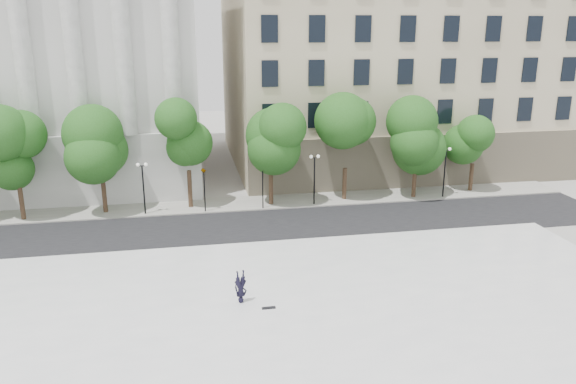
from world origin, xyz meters
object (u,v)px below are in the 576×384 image
Objects in this scene: person_lying at (241,298)px; traffic_light_west at (204,169)px; skateboard at (269,308)px; traffic_light_east at (262,166)px.

traffic_light_west is at bearing 86.61° from person_lying.
skateboard is at bearing -43.03° from person_lying.
traffic_light_west reaches higher than traffic_light_east.
skateboard is (1.33, -0.96, -0.21)m from person_lying.
traffic_light_west is 17.10m from person_lying.
person_lying is 2.50× the size of skateboard.
traffic_light_east is at bearing 70.74° from person_lying.
traffic_light_west reaches higher than skateboard.
person_lying is (-3.58, -16.80, -2.96)m from traffic_light_east.
traffic_light_west is 2.34× the size of person_lying.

